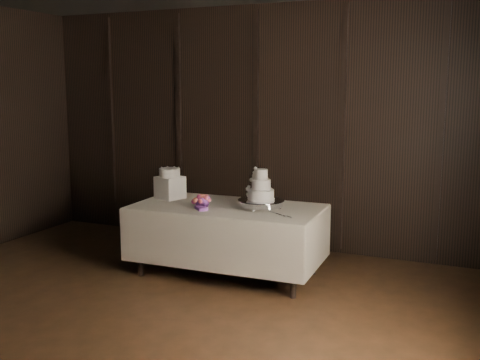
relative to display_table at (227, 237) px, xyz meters
name	(u,v)px	position (x,y,z in m)	size (l,w,h in m)	color
room	(67,161)	(-0.19, -2.21, 1.08)	(6.08, 7.08, 3.08)	black
display_table	(227,237)	(0.00, 0.00, 0.00)	(2.02, 1.10, 0.76)	#EEE6CD
cake_stand	(261,204)	(0.37, 0.04, 0.39)	(0.48, 0.48, 0.09)	silver
wedding_cake	(259,188)	(0.35, 0.03, 0.56)	(0.30, 0.27, 0.32)	white
bouquet	(202,202)	(-0.22, -0.15, 0.40)	(0.27, 0.37, 0.17)	#BA444D
box_pedestal	(170,188)	(-0.76, 0.11, 0.47)	(0.26, 0.26, 0.25)	white
small_cake	(170,172)	(-0.76, 0.11, 0.64)	(0.23, 0.23, 0.09)	white
cake_knife	(277,214)	(0.62, -0.16, 0.35)	(0.37, 0.02, 0.01)	silver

